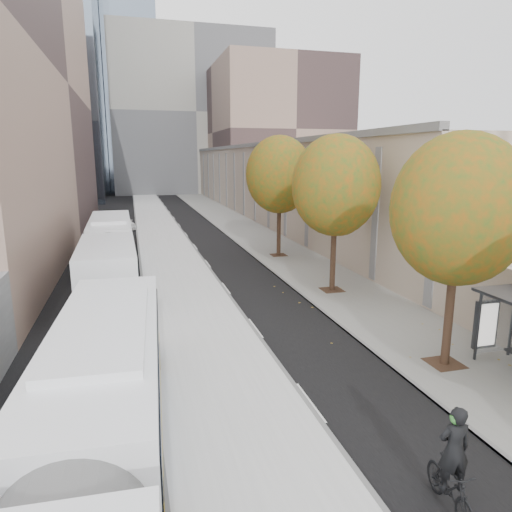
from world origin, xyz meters
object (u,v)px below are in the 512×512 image
object	(u,v)px
bus_far	(110,250)
distant_car	(123,222)
bus_near	(84,486)
cyclist	(451,473)

from	to	relation	value
bus_far	distant_car	world-z (taller)	bus_far
bus_near	cyclist	bearing A→B (deg)	-1.78
bus_far	cyclist	size ratio (longest dim) A/B	7.80
bus_near	distant_car	bearing A→B (deg)	92.77
bus_near	bus_far	bearing A→B (deg)	93.90
cyclist	distant_car	world-z (taller)	cyclist
cyclist	distant_car	bearing A→B (deg)	107.70
distant_car	cyclist	bearing A→B (deg)	-96.50
bus_near	cyclist	world-z (taller)	bus_near
bus_near	bus_far	world-z (taller)	bus_far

